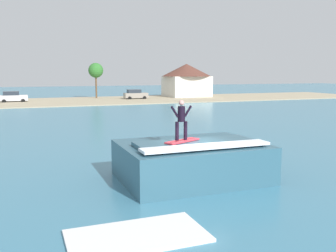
% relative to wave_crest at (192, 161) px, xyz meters
% --- Properties ---
extents(ground_plane, '(260.00, 260.00, 0.00)m').
position_rel_wave_crest_xyz_m(ground_plane, '(-0.10, -0.70, -0.88)').
color(ground_plane, teal).
extents(wave_crest, '(6.33, 4.69, 1.87)m').
position_rel_wave_crest_xyz_m(wave_crest, '(0.00, 0.00, 0.00)').
color(wave_crest, '#30596B').
rests_on(wave_crest, ground_plane).
extents(surfboard, '(1.82, 1.21, 0.06)m').
position_rel_wave_crest_xyz_m(surfboard, '(-0.64, -0.39, 1.02)').
color(surfboard, '#D8333F').
rests_on(surfboard, wave_crest).
extents(surfer, '(1.00, 0.32, 1.75)m').
position_rel_wave_crest_xyz_m(surfer, '(-0.67, -0.35, 2.03)').
color(surfer, black).
rests_on(surfer, surfboard).
extents(shoreline_bank, '(120.00, 19.82, 0.13)m').
position_rel_wave_crest_xyz_m(shoreline_bank, '(-0.10, 50.52, -0.82)').
color(shoreline_bank, tan).
rests_on(shoreline_bank, ground_plane).
extents(car_near_shore, '(4.43, 2.31, 1.86)m').
position_rel_wave_crest_xyz_m(car_near_shore, '(-8.52, 52.06, 0.07)').
color(car_near_shore, silver).
rests_on(car_near_shore, ground_plane).
extents(car_far_shore, '(4.36, 2.02, 1.86)m').
position_rel_wave_crest_xyz_m(car_far_shore, '(12.47, 51.67, 0.06)').
color(car_far_shore, gray).
rests_on(car_far_shore, ground_plane).
extents(house_gabled_white, '(10.05, 10.05, 6.73)m').
position_rel_wave_crest_xyz_m(house_gabled_white, '(24.25, 54.92, 2.88)').
color(house_gabled_white, silver).
rests_on(house_gabled_white, ground_plane).
extents(tree_tall_bare, '(2.79, 2.79, 6.77)m').
position_rel_wave_crest_xyz_m(tree_tall_bare, '(6.13, 56.36, 4.43)').
color(tree_tall_bare, brown).
rests_on(tree_tall_bare, ground_plane).
extents(whitewater_patch, '(4.09, 2.26, 0.10)m').
position_rel_wave_crest_xyz_m(whitewater_patch, '(-4.09, -4.98, -0.83)').
color(whitewater_patch, silver).
rests_on(whitewater_patch, ground_plane).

